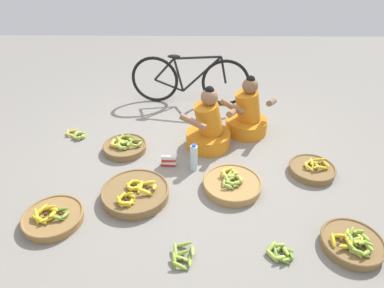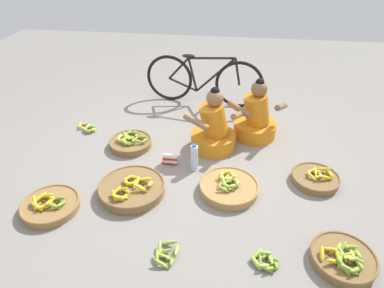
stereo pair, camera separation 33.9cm
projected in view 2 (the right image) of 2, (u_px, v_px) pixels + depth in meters
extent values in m
plane|color=gray|center=(194.00, 160.00, 3.75)|extent=(10.00, 10.00, 0.00)
cylinder|color=orange|center=(213.00, 140.00, 3.93)|extent=(0.52, 0.52, 0.18)
cylinder|color=orange|center=(214.00, 120.00, 3.78)|extent=(0.45, 0.42, 0.43)
sphere|color=#8C6042|center=(215.00, 98.00, 3.63)|extent=(0.19, 0.19, 0.19)
sphere|color=black|center=(215.00, 92.00, 3.58)|extent=(0.10, 0.10, 0.10)
cylinder|color=#8C6042|center=(196.00, 122.00, 3.58)|extent=(0.31, 0.17, 0.16)
cylinder|color=#8C6042|center=(238.00, 115.00, 3.72)|extent=(0.17, 0.31, 0.16)
cylinder|color=orange|center=(254.00, 129.00, 4.14)|extent=(0.52, 0.52, 0.18)
cylinder|color=orange|center=(257.00, 110.00, 3.99)|extent=(0.40, 0.35, 0.41)
sphere|color=brown|center=(259.00, 89.00, 3.85)|extent=(0.19, 0.19, 0.19)
sphere|color=black|center=(260.00, 83.00, 3.81)|extent=(0.10, 0.10, 0.10)
cylinder|color=brown|center=(239.00, 109.00, 3.85)|extent=(0.30, 0.21, 0.16)
cylinder|color=brown|center=(281.00, 107.00, 3.90)|extent=(0.19, 0.31, 0.16)
torus|color=black|center=(169.00, 78.00, 4.86)|extent=(0.68, 0.12, 0.68)
torus|color=black|center=(239.00, 85.00, 4.66)|extent=(0.68, 0.12, 0.68)
cylinder|color=black|center=(215.00, 75.00, 4.67)|extent=(0.55, 0.09, 0.55)
cylinder|color=black|center=(193.00, 75.00, 4.74)|extent=(0.15, 0.05, 0.49)
cylinder|color=black|center=(212.00, 58.00, 4.55)|extent=(0.65, 0.10, 0.08)
cylinder|color=black|center=(183.00, 85.00, 4.86)|extent=(0.42, 0.08, 0.18)
cylinder|color=black|center=(179.00, 68.00, 4.74)|extent=(0.32, 0.07, 0.35)
cylinder|color=black|center=(237.00, 72.00, 4.56)|extent=(0.11, 0.04, 0.38)
ellipsoid|color=black|center=(189.00, 56.00, 4.61)|extent=(0.18, 0.08, 0.05)
cylinder|color=brown|center=(343.00, 259.00, 2.60)|extent=(0.49, 0.49, 0.07)
torus|color=brown|center=(344.00, 256.00, 2.58)|extent=(0.51, 0.51, 0.02)
ellipsoid|color=#8CAD38|center=(356.00, 253.00, 2.57)|extent=(0.06, 0.14, 0.07)
ellipsoid|color=#8CAD38|center=(348.00, 247.00, 2.61)|extent=(0.14, 0.06, 0.08)
ellipsoid|color=#8CAD38|center=(342.00, 248.00, 2.60)|extent=(0.11, 0.13, 0.09)
ellipsoid|color=#8CAD38|center=(343.00, 255.00, 2.55)|extent=(0.09, 0.14, 0.07)
ellipsoid|color=#8CAD38|center=(355.00, 259.00, 2.52)|extent=(0.14, 0.10, 0.08)
sphere|color=#382D19|center=(349.00, 253.00, 2.57)|extent=(0.03, 0.03, 0.03)
ellipsoid|color=yellow|center=(352.00, 253.00, 2.57)|extent=(0.04, 0.12, 0.06)
ellipsoid|color=yellow|center=(344.00, 247.00, 2.62)|extent=(0.12, 0.05, 0.06)
ellipsoid|color=yellow|center=(338.00, 249.00, 2.60)|extent=(0.08, 0.12, 0.07)
ellipsoid|color=yellow|center=(341.00, 256.00, 2.55)|extent=(0.11, 0.10, 0.06)
ellipsoid|color=yellow|center=(349.00, 257.00, 2.54)|extent=(0.12, 0.08, 0.06)
sphere|color=#382D19|center=(345.00, 252.00, 2.58)|extent=(0.03, 0.03, 0.03)
ellipsoid|color=gold|center=(338.00, 256.00, 2.54)|extent=(0.04, 0.13, 0.08)
ellipsoid|color=gold|center=(330.00, 249.00, 2.60)|extent=(0.14, 0.06, 0.06)
ellipsoid|color=gold|center=(322.00, 253.00, 2.57)|extent=(0.05, 0.14, 0.07)
ellipsoid|color=gold|center=(333.00, 261.00, 2.50)|extent=(0.14, 0.06, 0.07)
sphere|color=#382D19|center=(330.00, 255.00, 2.55)|extent=(0.03, 0.03, 0.03)
ellipsoid|color=#8CAD38|center=(358.00, 263.00, 2.49)|extent=(0.05, 0.15, 0.08)
ellipsoid|color=#8CAD38|center=(355.00, 259.00, 2.52)|extent=(0.12, 0.14, 0.08)
ellipsoid|color=#8CAD38|center=(344.00, 256.00, 2.55)|extent=(0.15, 0.08, 0.07)
ellipsoid|color=#8CAD38|center=(340.00, 260.00, 2.51)|extent=(0.07, 0.15, 0.09)
ellipsoid|color=#8CAD38|center=(343.00, 266.00, 2.47)|extent=(0.11, 0.14, 0.08)
ellipsoid|color=#8CAD38|center=(349.00, 270.00, 2.44)|extent=(0.15, 0.07, 0.08)
ellipsoid|color=#8CAD38|center=(357.00, 270.00, 2.44)|extent=(0.14, 0.11, 0.07)
sphere|color=#382D19|center=(349.00, 263.00, 2.49)|extent=(0.03, 0.03, 0.03)
cylinder|color=brown|center=(315.00, 179.00, 3.42)|extent=(0.47, 0.47, 0.07)
torus|color=brown|center=(316.00, 176.00, 3.40)|extent=(0.48, 0.48, 0.02)
ellipsoid|color=gold|center=(330.00, 174.00, 3.39)|extent=(0.05, 0.16, 0.07)
ellipsoid|color=gold|center=(323.00, 169.00, 3.45)|extent=(0.17, 0.06, 0.08)
ellipsoid|color=gold|center=(315.00, 172.00, 3.41)|extent=(0.05, 0.17, 0.07)
ellipsoid|color=gold|center=(326.00, 178.00, 3.33)|extent=(0.16, 0.07, 0.08)
sphere|color=#382D19|center=(323.00, 173.00, 3.40)|extent=(0.03, 0.03, 0.03)
ellipsoid|color=yellow|center=(320.00, 175.00, 3.38)|extent=(0.04, 0.12, 0.07)
ellipsoid|color=yellow|center=(316.00, 172.00, 3.42)|extent=(0.13, 0.08, 0.07)
ellipsoid|color=yellow|center=(311.00, 171.00, 3.42)|extent=(0.12, 0.09, 0.07)
ellipsoid|color=yellow|center=(309.00, 174.00, 3.39)|extent=(0.04, 0.13, 0.05)
ellipsoid|color=yellow|center=(311.00, 176.00, 3.36)|extent=(0.11, 0.11, 0.07)
ellipsoid|color=yellow|center=(319.00, 177.00, 3.35)|extent=(0.11, 0.11, 0.08)
sphere|color=#382D19|center=(315.00, 174.00, 3.38)|extent=(0.03, 0.03, 0.03)
cylinder|color=brown|center=(132.00, 189.00, 3.27)|extent=(0.64, 0.64, 0.09)
torus|color=brown|center=(132.00, 186.00, 3.25)|extent=(0.65, 0.65, 0.02)
ellipsoid|color=yellow|center=(150.00, 184.00, 3.21)|extent=(0.04, 0.16, 0.10)
ellipsoid|color=yellow|center=(145.00, 179.00, 3.28)|extent=(0.16, 0.04, 0.08)
ellipsoid|color=yellow|center=(137.00, 183.00, 3.24)|extent=(0.06, 0.16, 0.08)
ellipsoid|color=yellow|center=(141.00, 188.00, 3.16)|extent=(0.16, 0.06, 0.10)
sphere|color=#382D19|center=(143.00, 184.00, 3.22)|extent=(0.04, 0.04, 0.04)
ellipsoid|color=gold|center=(135.00, 182.00, 3.26)|extent=(0.05, 0.12, 0.06)
ellipsoid|color=gold|center=(134.00, 178.00, 3.31)|extent=(0.12, 0.08, 0.07)
ellipsoid|color=gold|center=(130.00, 178.00, 3.32)|extent=(0.12, 0.08, 0.05)
ellipsoid|color=gold|center=(128.00, 179.00, 3.30)|extent=(0.09, 0.11, 0.05)
ellipsoid|color=gold|center=(126.00, 182.00, 3.26)|extent=(0.09, 0.12, 0.06)
ellipsoid|color=gold|center=(129.00, 184.00, 3.23)|extent=(0.12, 0.05, 0.06)
ellipsoid|color=gold|center=(133.00, 183.00, 3.24)|extent=(0.11, 0.10, 0.07)
sphere|color=#382D19|center=(131.00, 180.00, 3.27)|extent=(0.03, 0.03, 0.03)
ellipsoid|color=gold|center=(126.00, 196.00, 3.09)|extent=(0.06, 0.14, 0.06)
ellipsoid|color=gold|center=(126.00, 191.00, 3.14)|extent=(0.12, 0.11, 0.07)
ellipsoid|color=gold|center=(122.00, 189.00, 3.16)|extent=(0.14, 0.03, 0.08)
ellipsoid|color=gold|center=(116.00, 191.00, 3.14)|extent=(0.10, 0.13, 0.06)
ellipsoid|color=gold|center=(114.00, 195.00, 3.09)|extent=(0.10, 0.13, 0.07)
ellipsoid|color=gold|center=(118.00, 198.00, 3.06)|extent=(0.14, 0.04, 0.08)
ellipsoid|color=gold|center=(122.00, 198.00, 3.06)|extent=(0.13, 0.09, 0.08)
sphere|color=#382D19|center=(120.00, 194.00, 3.11)|extent=(0.03, 0.03, 0.03)
cylinder|color=#A87F47|center=(229.00, 188.00, 3.29)|extent=(0.57, 0.57, 0.08)
torus|color=#A87F47|center=(229.00, 185.00, 3.27)|extent=(0.59, 0.59, 0.02)
ellipsoid|color=#9EB747|center=(237.00, 183.00, 3.25)|extent=(0.05, 0.15, 0.09)
ellipsoid|color=#9EB747|center=(235.00, 181.00, 3.28)|extent=(0.12, 0.14, 0.06)
ellipsoid|color=#9EB747|center=(229.00, 178.00, 3.31)|extent=(0.15, 0.06, 0.08)
ellipsoid|color=#9EB747|center=(225.00, 179.00, 3.29)|extent=(0.11, 0.14, 0.09)
ellipsoid|color=#9EB747|center=(224.00, 184.00, 3.24)|extent=(0.09, 0.15, 0.08)
ellipsoid|color=#9EB747|center=(228.00, 187.00, 3.21)|extent=(0.15, 0.09, 0.06)
ellipsoid|color=#9EB747|center=(235.00, 186.00, 3.21)|extent=(0.13, 0.13, 0.09)
sphere|color=#382D19|center=(230.00, 183.00, 3.25)|extent=(0.03, 0.03, 0.03)
ellipsoid|color=yellow|center=(233.00, 176.00, 3.34)|extent=(0.06, 0.14, 0.06)
ellipsoid|color=yellow|center=(231.00, 174.00, 3.37)|extent=(0.13, 0.12, 0.06)
ellipsoid|color=yellow|center=(226.00, 172.00, 3.39)|extent=(0.14, 0.07, 0.07)
ellipsoid|color=yellow|center=(222.00, 175.00, 3.36)|extent=(0.07, 0.14, 0.06)
ellipsoid|color=yellow|center=(222.00, 178.00, 3.31)|extent=(0.11, 0.13, 0.09)
ellipsoid|color=yellow|center=(225.00, 180.00, 3.30)|extent=(0.14, 0.08, 0.07)
ellipsoid|color=yellow|center=(230.00, 179.00, 3.29)|extent=(0.13, 0.10, 0.09)
sphere|color=#382D19|center=(227.00, 176.00, 3.34)|extent=(0.03, 0.03, 0.03)
ellipsoid|color=#9EB747|center=(231.00, 187.00, 3.20)|extent=(0.06, 0.13, 0.06)
ellipsoid|color=#9EB747|center=(225.00, 182.00, 3.26)|extent=(0.13, 0.05, 0.07)
ellipsoid|color=#9EB747|center=(220.00, 185.00, 3.23)|extent=(0.06, 0.13, 0.06)
ellipsoid|color=#9EB747|center=(224.00, 189.00, 3.17)|extent=(0.13, 0.06, 0.07)
sphere|color=#382D19|center=(226.00, 186.00, 3.22)|extent=(0.03, 0.03, 0.03)
cylinder|color=olive|center=(51.00, 206.00, 3.09)|extent=(0.52, 0.52, 0.07)
torus|color=olive|center=(50.00, 203.00, 3.07)|extent=(0.53, 0.53, 0.02)
ellipsoid|color=olive|center=(62.00, 204.00, 3.03)|extent=(0.06, 0.13, 0.06)
ellipsoid|color=olive|center=(60.00, 198.00, 3.08)|extent=(0.12, 0.04, 0.07)
ellipsoid|color=olive|center=(51.00, 202.00, 3.05)|extent=(0.04, 0.12, 0.06)
ellipsoid|color=olive|center=(54.00, 206.00, 2.99)|extent=(0.12, 0.04, 0.08)
sphere|color=#382D19|center=(57.00, 202.00, 3.04)|extent=(0.03, 0.03, 0.03)
ellipsoid|color=gold|center=(50.00, 202.00, 3.03)|extent=(0.04, 0.16, 0.10)
ellipsoid|color=gold|center=(50.00, 197.00, 3.09)|extent=(0.16, 0.11, 0.07)
ellipsoid|color=gold|center=(47.00, 196.00, 3.10)|extent=(0.16, 0.05, 0.08)
ellipsoid|color=gold|center=(39.00, 198.00, 3.08)|extent=(0.12, 0.16, 0.07)
ellipsoid|color=gold|center=(35.00, 203.00, 3.02)|extent=(0.11, 0.16, 0.09)
ellipsoid|color=gold|center=(37.00, 206.00, 3.00)|extent=(0.16, 0.10, 0.07)
ellipsoid|color=gold|center=(45.00, 206.00, 3.00)|extent=(0.15, 0.13, 0.06)
sphere|color=#382D19|center=(43.00, 202.00, 3.05)|extent=(0.03, 0.03, 0.03)
cylinder|color=brown|center=(131.00, 143.00, 3.97)|extent=(0.49, 0.49, 0.08)
torus|color=brown|center=(130.00, 141.00, 3.95)|extent=(0.50, 0.50, 0.02)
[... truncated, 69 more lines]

